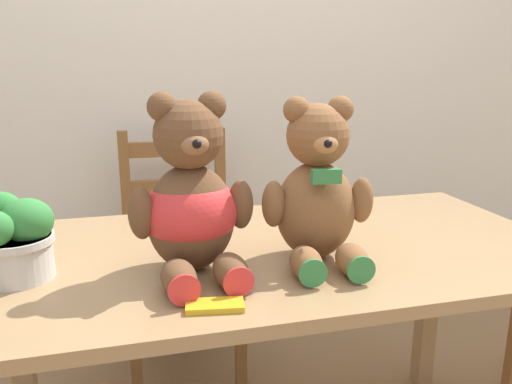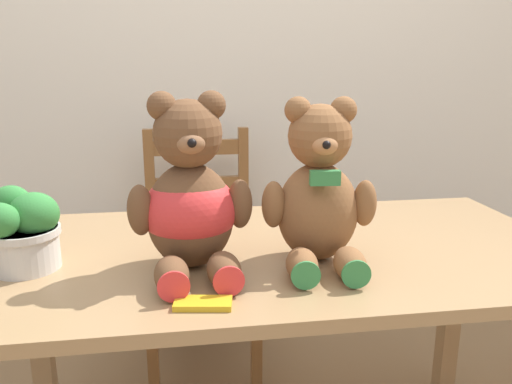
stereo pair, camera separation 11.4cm
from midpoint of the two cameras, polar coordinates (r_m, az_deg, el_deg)
The scene contains 7 objects.
wall_back at distance 2.21m, azimuth -1.05°, elevation 16.83°, with size 8.00×0.04×2.60m, color silver.
dining_table at distance 1.33m, azimuth 4.96°, elevation -10.46°, with size 1.51×0.76×0.75m.
wooden_chair_behind at distance 2.03m, azimuth -4.75°, elevation -7.29°, with size 0.42×0.41×0.95m.
teddy_bear_left at distance 1.11m, azimuth -4.62°, elevation -1.01°, with size 0.28×0.29×0.40m.
teddy_bear_right at distance 1.16m, azimuth 10.02°, elevation -0.18°, with size 0.27×0.28×0.39m.
potted_plant at distance 1.21m, azimuth -22.70°, elevation -4.18°, with size 0.16×0.16×0.19m.
chocolate_bar at distance 0.99m, azimuth -2.72°, elevation -12.68°, with size 0.11×0.05×0.01m, color gold.
Camera 2 is at (-0.23, -0.80, 1.21)m, focal length 35.00 mm.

